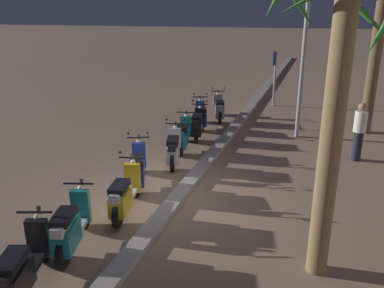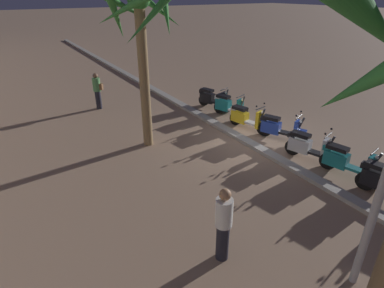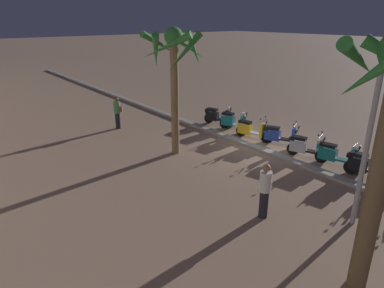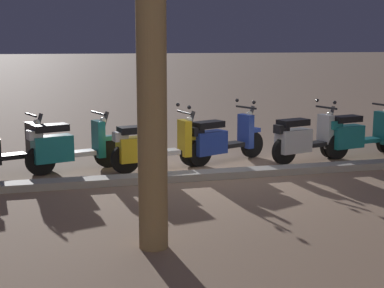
# 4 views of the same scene
# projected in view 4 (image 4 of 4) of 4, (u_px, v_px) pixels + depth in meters

# --- Properties ---
(ground_plane) EXTENTS (200.00, 200.00, 0.00)m
(ground_plane) POSITION_uv_depth(u_px,v_px,m) (215.00, 174.00, 10.08)
(ground_plane) COLOR #93755B
(curb_strip) EXTENTS (60.00, 0.36, 0.12)m
(curb_strip) POSITION_uv_depth(u_px,v_px,m) (219.00, 174.00, 9.85)
(curb_strip) COLOR gray
(curb_strip) RESTS_ON ground
(scooter_teal_far_back) EXTENTS (1.83, 0.70, 1.04)m
(scooter_teal_far_back) POSITION_uv_depth(u_px,v_px,m) (357.00, 134.00, 11.55)
(scooter_teal_far_back) COLOR black
(scooter_teal_far_back) RESTS_ON ground
(scooter_silver_gap_after_mid) EXTENTS (1.69, 0.75, 1.17)m
(scooter_silver_gap_after_mid) POSITION_uv_depth(u_px,v_px,m) (304.00, 138.00, 11.07)
(scooter_silver_gap_after_mid) COLOR black
(scooter_silver_gap_after_mid) RESTS_ON ground
(scooter_blue_lead_nearest) EXTENTS (1.75, 0.91, 1.17)m
(scooter_blue_lead_nearest) POSITION_uv_depth(u_px,v_px,m) (221.00, 139.00, 11.00)
(scooter_blue_lead_nearest) COLOR black
(scooter_blue_lead_nearest) RESTS_ON ground
(scooter_yellow_mid_centre) EXTENTS (1.84, 0.68, 1.17)m
(scooter_yellow_mid_centre) POSITION_uv_depth(u_px,v_px,m) (152.00, 146.00, 10.30)
(scooter_yellow_mid_centre) COLOR black
(scooter_yellow_mid_centre) RESTS_ON ground
(scooter_teal_tail_end) EXTENTS (1.73, 0.77, 1.04)m
(scooter_teal_tail_end) POSITION_uv_depth(u_px,v_px,m) (67.00, 146.00, 10.19)
(scooter_teal_tail_end) COLOR black
(scooter_teal_tail_end) RESTS_ON ground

